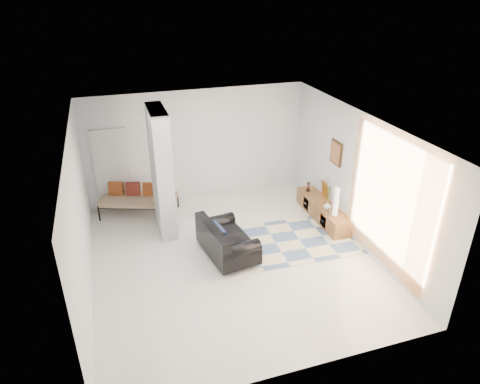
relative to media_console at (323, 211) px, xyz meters
name	(u,v)px	position (x,y,z in m)	size (l,w,h in m)	color
floor	(232,258)	(-2.52, -0.90, -0.20)	(6.00, 6.00, 0.00)	silver
ceiling	(231,127)	(-2.52, -0.90, 2.60)	(6.00, 6.00, 0.00)	white
wall_back	(197,145)	(-2.52, 2.10, 1.20)	(6.00, 6.00, 0.00)	white
wall_front	(297,296)	(-2.52, -3.90, 1.20)	(6.00, 6.00, 0.00)	white
wall_left	(80,219)	(-5.27, -0.90, 1.20)	(6.00, 6.00, 0.00)	white
wall_right	(358,179)	(0.23, -0.90, 1.20)	(6.00, 6.00, 0.00)	white
partition_column	(162,172)	(-3.62, 0.70, 1.20)	(0.35, 1.20, 2.80)	silver
hallway_door	(113,170)	(-4.62, 2.06, 0.82)	(0.85, 0.06, 2.04)	silver
curtain	(388,202)	(0.15, -2.05, 1.25)	(2.55, 2.55, 0.00)	orange
wall_art	(336,153)	(0.20, 0.00, 1.45)	(0.04, 0.45, 0.55)	#37220F
media_console	(323,211)	(0.00, 0.00, 0.00)	(0.45, 1.98, 0.80)	brown
loveseat	(225,241)	(-2.64, -0.79, 0.16)	(1.05, 1.56, 0.76)	silver
daybed	(138,198)	(-4.14, 1.58, 0.21)	(1.93, 1.30, 0.77)	black
area_rug	(299,239)	(-0.92, -0.70, -0.20)	(2.65, 1.77, 0.01)	beige
cylinder_lamp	(336,202)	(-0.02, -0.57, 0.53)	(0.12, 0.12, 0.67)	beige
bronze_figurine	(308,187)	(-0.05, 0.71, 0.32)	(0.12, 0.12, 0.24)	black
vase	(327,206)	(-0.05, -0.27, 0.28)	(0.17, 0.17, 0.17)	white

